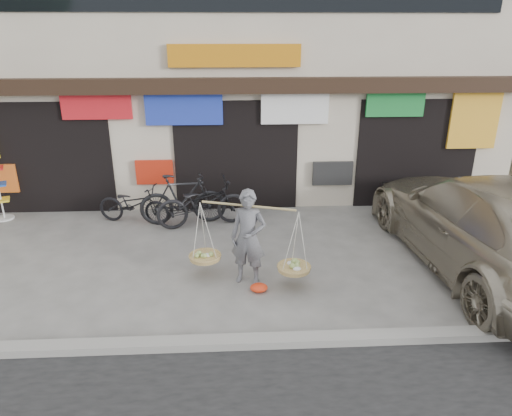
{
  "coord_description": "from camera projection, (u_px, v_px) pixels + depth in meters",
  "views": [
    {
      "loc": [
        -0.09,
        -7.39,
        4.19
      ],
      "look_at": [
        0.35,
        0.9,
        0.99
      ],
      "focal_mm": 32.0,
      "sensor_mm": 36.0,
      "label": 1
    }
  ],
  "objects": [
    {
      "name": "suv",
      "position": [
        487.0,
        224.0,
        8.38
      ],
      "size": [
        2.89,
        6.37,
        1.81
      ],
      "rotation": [
        0.0,
        0.0,
        3.2
      ],
      "color": "#A49A84",
      "rests_on": "ground"
    },
    {
      "name": "bike_2",
      "position": [
        202.0,
        203.0,
        10.39
      ],
      "size": [
        2.21,
        1.21,
        1.1
      ],
      "primitive_type": "imported",
      "rotation": [
        0.0,
        0.0,
        1.81
      ],
      "color": "black",
      "rests_on": "ground"
    },
    {
      "name": "street_vendor",
      "position": [
        248.0,
        241.0,
        7.93
      ],
      "size": [
        2.12,
        1.06,
        1.73
      ],
      "rotation": [
        0.0,
        0.0,
        -0.31
      ],
      "color": "slate",
      "rests_on": "ground"
    },
    {
      "name": "bike_0",
      "position": [
        134.0,
        204.0,
        10.59
      ],
      "size": [
        1.84,
        1.04,
        0.92
      ],
      "primitive_type": "imported",
      "rotation": [
        0.0,
        0.0,
        1.31
      ],
      "color": "black",
      "rests_on": "ground"
    },
    {
      "name": "display_rack",
      "position": [
        0.0,
        194.0,
        10.73
      ],
      "size": [
        0.48,
        0.48,
        1.55
      ],
      "rotation": [
        0.0,
        0.0,
        0.39
      ],
      "color": "silver",
      "rests_on": "ground"
    },
    {
      "name": "shophouse_block",
      "position": [
        234.0,
        60.0,
        13.13
      ],
      "size": [
        14.0,
        6.32,
        7.0
      ],
      "color": "beige",
      "rests_on": "ground"
    },
    {
      "name": "bike_1",
      "position": [
        183.0,
        199.0,
        10.51
      ],
      "size": [
        2.03,
        0.73,
        1.2
      ],
      "primitive_type": "imported",
      "rotation": [
        0.0,
        0.0,
        1.66
      ],
      "color": "black",
      "rests_on": "ground"
    },
    {
      "name": "ground",
      "position": [
        240.0,
        276.0,
        8.4
      ],
      "size": [
        70.0,
        70.0,
        0.0
      ],
      "primitive_type": "plane",
      "color": "gray",
      "rests_on": "ground"
    },
    {
      "name": "red_bag",
      "position": [
        259.0,
        288.0,
        7.87
      ],
      "size": [
        0.31,
        0.25,
        0.14
      ],
      "primitive_type": "ellipsoid",
      "color": "#F33916",
      "rests_on": "ground"
    },
    {
      "name": "kerb",
      "position": [
        242.0,
        342.0,
        6.51
      ],
      "size": [
        70.0,
        0.25,
        0.12
      ],
      "primitive_type": "cube",
      "color": "gray",
      "rests_on": "ground"
    }
  ]
}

